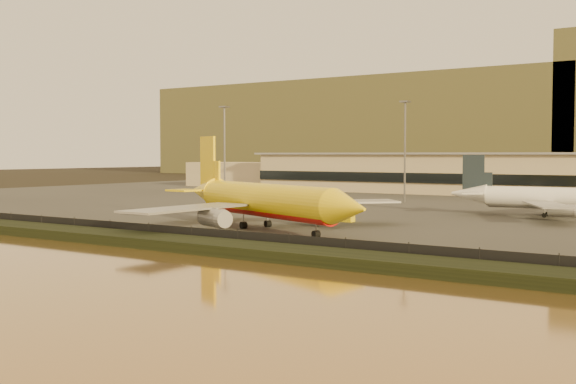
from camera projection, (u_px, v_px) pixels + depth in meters
name	position (u px, v px, depth m)	size (l,w,h in m)	color
ground	(239.00, 235.00, 109.51)	(900.00, 900.00, 0.00)	black
embankment	(160.00, 242.00, 95.44)	(320.00, 7.00, 1.40)	black
tarmac	(464.00, 201.00, 187.93)	(320.00, 220.00, 0.20)	#2D2D2D
perimeter_fence	(180.00, 234.00, 98.71)	(300.00, 0.05, 2.20)	black
terminal_building	(455.00, 174.00, 220.99)	(202.00, 25.00, 12.60)	tan
apron_light_masts	(497.00, 139.00, 162.17)	(152.20, 12.20, 25.40)	slate
dhl_cargo_jet	(264.00, 201.00, 115.64)	(49.13, 46.51, 15.36)	yellow
white_narrowbody_jet	(559.00, 199.00, 137.57)	(41.64, 40.51, 11.96)	white
gse_vehicle_yellow	(344.00, 217.00, 129.16)	(3.79, 1.71, 1.71)	yellow
gse_vehicle_white	(308.00, 211.00, 141.36)	(4.48, 2.02, 2.02)	white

